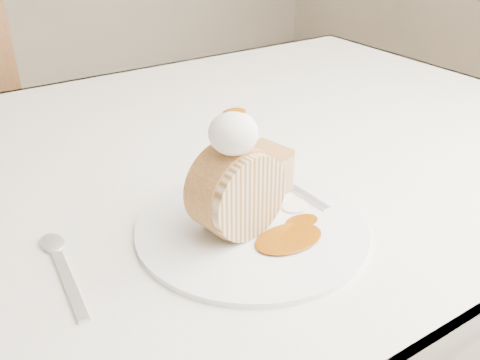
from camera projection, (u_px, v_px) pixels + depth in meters
table at (185, 208)px, 0.83m from camera, size 1.40×0.90×0.75m
plate at (252, 228)px, 0.62m from camera, size 0.32×0.32×0.01m
roulade_slice at (237, 191)px, 0.59m from camera, size 0.11×0.07×0.10m
cake_chunk at (262, 174)px, 0.67m from camera, size 0.07×0.07×0.05m
whipped_cream at (233, 133)px, 0.54m from camera, size 0.05×0.05×0.05m
caramel_drizzle at (234, 107)px, 0.54m from camera, size 0.03×0.02×0.01m
caramel_pool at (289, 238)px, 0.59m from camera, size 0.09×0.07×0.00m
fork at (297, 190)px, 0.68m from camera, size 0.03×0.16×0.00m
spoon at (69, 284)px, 0.53m from camera, size 0.04×0.15×0.00m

